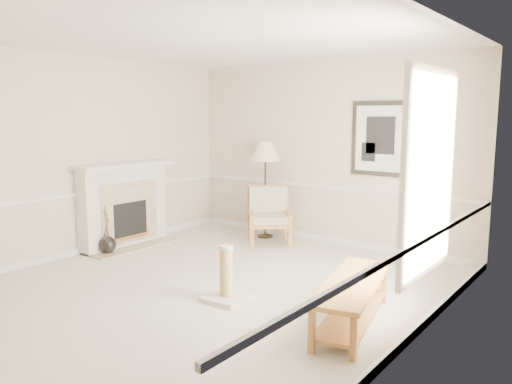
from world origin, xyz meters
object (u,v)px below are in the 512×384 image
at_px(floor_vase, 107,245).
at_px(bench, 352,295).
at_px(floor_lamp, 265,154).
at_px(armchair, 269,213).
at_px(scratching_post, 226,283).

bearing_deg(floor_vase, bench, -1.40).
height_order(floor_vase, floor_lamp, floor_lamp).
bearing_deg(bench, armchair, 140.14).
bearing_deg(scratching_post, floor_lamp, 118.15).
height_order(floor_lamp, scratching_post, floor_lamp).
relative_size(floor_lamp, scratching_post, 2.57).
height_order(armchair, bench, armchair).
bearing_deg(bench, floor_lamp, 139.80).
bearing_deg(bench, floor_vase, 178.60).
height_order(floor_vase, armchair, armchair).
xyz_separation_m(armchair, scratching_post, (1.16, -2.39, -0.29)).
distance_m(armchair, bench, 3.35).
xyz_separation_m(armchair, floor_lamp, (-0.25, 0.23, 0.93)).
height_order(floor_vase, bench, floor_vase).
bearing_deg(floor_lamp, scratching_post, -61.85).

